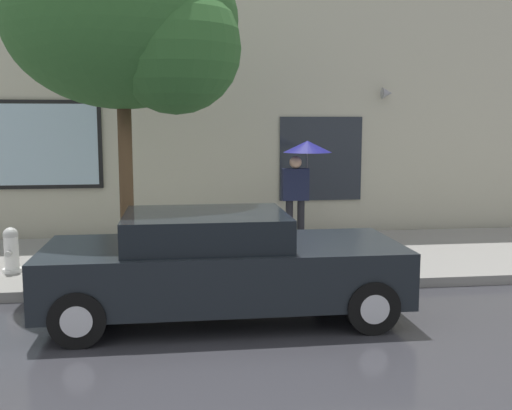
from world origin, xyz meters
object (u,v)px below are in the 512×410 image
object	(u,v)px
parked_car	(221,265)
fire_hydrant	(11,250)
street_tree	(132,26)
pedestrian_with_umbrella	(303,164)

from	to	relation	value
parked_car	fire_hydrant	distance (m)	3.81
parked_car	street_tree	xyz separation A→B (m)	(-1.14, 1.70, 3.18)
fire_hydrant	pedestrian_with_umbrella	world-z (taller)	pedestrian_with_umbrella
pedestrian_with_umbrella	street_tree	size ratio (longest dim) A/B	0.39
parked_car	pedestrian_with_umbrella	bearing A→B (deg)	63.75
parked_car	street_tree	size ratio (longest dim) A/B	0.88
fire_hydrant	pedestrian_with_umbrella	xyz separation A→B (m)	(4.96, 1.56, 1.20)
parked_car	pedestrian_with_umbrella	world-z (taller)	pedestrian_with_umbrella
parked_car	fire_hydrant	bearing A→B (deg)	145.23
pedestrian_with_umbrella	parked_car	bearing A→B (deg)	-116.25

